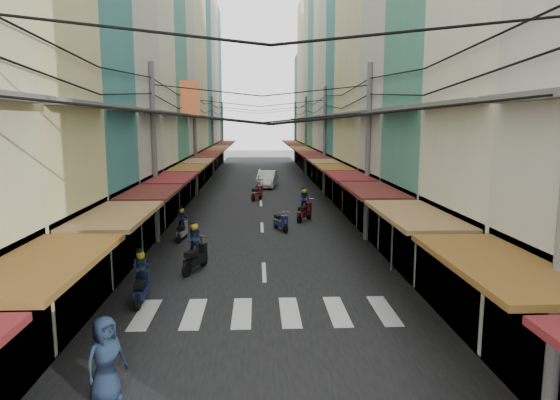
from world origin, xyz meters
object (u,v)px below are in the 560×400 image
object	(u,v)px
white_car	(267,187)
market_umbrella	(455,230)
bicycle	(428,279)
traffic_sign	(393,211)

from	to	relation	value
white_car	market_umbrella	distance (m)	27.73
bicycle	traffic_sign	size ratio (longest dim) A/B	0.49
bicycle	market_umbrella	bearing A→B (deg)	-146.66
bicycle	traffic_sign	distance (m)	2.72
bicycle	market_umbrella	xyz separation A→B (m)	(0.29, -1.46, 2.11)
white_car	market_umbrella	bearing A→B (deg)	-70.63
bicycle	traffic_sign	bearing A→B (deg)	68.00
bicycle	market_umbrella	world-z (taller)	market_umbrella
traffic_sign	white_car	bearing A→B (deg)	99.72
market_umbrella	traffic_sign	bearing A→B (deg)	118.57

